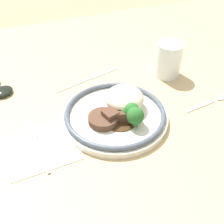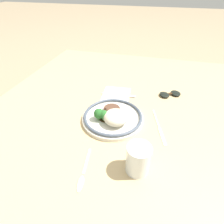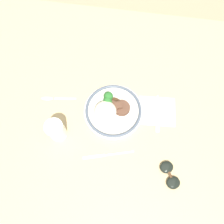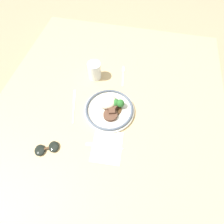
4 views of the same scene
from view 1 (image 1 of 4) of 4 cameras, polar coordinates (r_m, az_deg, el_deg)
The scene contains 8 objects.
ground_plane at distance 0.80m, azimuth -1.00°, elevation -3.93°, with size 8.00×8.00×0.00m, color #998466.
dining_table at distance 0.78m, azimuth -1.02°, elevation -2.63°, with size 1.50×1.21×0.05m.
napkin at distance 0.71m, azimuth -12.99°, elevation -6.56°, with size 0.17×0.15×0.00m.
plate at distance 0.75m, azimuth 1.02°, elevation -0.06°, with size 0.26×0.26×0.07m.
juice_glass at distance 0.91m, azimuth 10.26°, elevation 9.14°, with size 0.07×0.07×0.10m.
fork at distance 0.73m, azimuth -13.74°, elevation -4.94°, with size 0.02×0.17×0.00m.
knife at distance 0.90m, azimuth -3.87°, elevation 6.20°, with size 0.20×0.07×0.00m.
spoon at distance 0.87m, azimuth 18.92°, elevation 2.25°, with size 0.16×0.03×0.01m.
Camera 1 is at (-0.19, -0.54, 0.55)m, focal length 50.00 mm.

